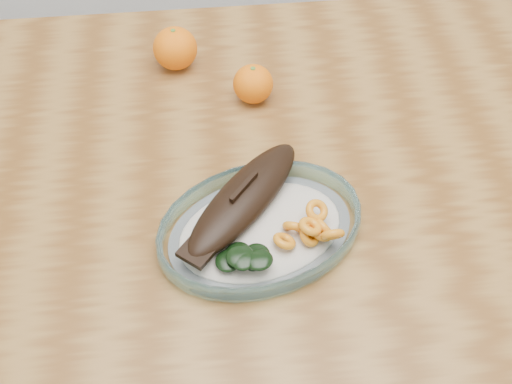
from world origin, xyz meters
The scene contains 5 objects.
ground centered at (0.00, 0.00, 0.00)m, with size 3.00×3.00×0.00m, color slate.
dining_table centered at (0.00, 0.00, 0.65)m, with size 1.20×0.80×0.75m.
plated_meal centered at (-0.06, -0.15, 0.77)m, with size 0.65×0.65×0.08m.
orange_left centered at (-0.16, 0.23, 0.79)m, with size 0.08×0.08×0.08m, color #FE4805.
orange_right centered at (-0.04, 0.13, 0.78)m, with size 0.07×0.07×0.07m, color #FE4805.
Camera 1 is at (-0.12, -0.68, 1.47)m, focal length 45.00 mm.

